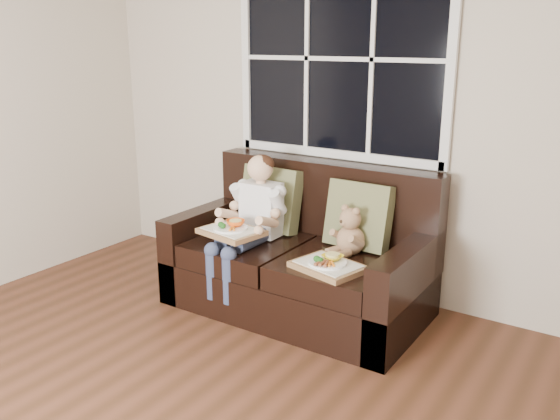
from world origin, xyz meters
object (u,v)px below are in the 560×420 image
Objects in this scene: tray_right at (328,265)px; tray_left at (232,230)px; teddy_bear at (350,234)px; child at (253,212)px; loveseat at (302,263)px.

tray_left is at bearing -164.68° from tray_right.
tray_left reaches higher than tray_right.
teddy_bear is at bearing 107.92° from tray_right.
teddy_bear is at bearing 35.30° from tray_left.
loveseat is at bearing 20.47° from child.
tray_left is (-0.70, -0.33, -0.01)m from teddy_bear.
teddy_bear is (0.35, 0.01, 0.27)m from loveseat.
loveseat is 3.90× the size of tray_left.
child reaches higher than teddy_bear.
teddy_bear is 0.34m from tray_right.
teddy_bear is (0.67, 0.13, -0.07)m from child.
tray_right is (0.69, -0.19, -0.17)m from child.
loveseat is at bearing 154.34° from tray_right.
loveseat reaches higher than tray_left.
child reaches higher than loveseat.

